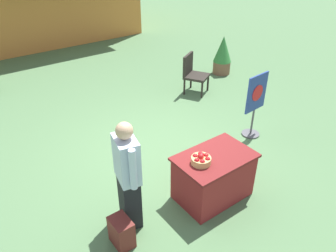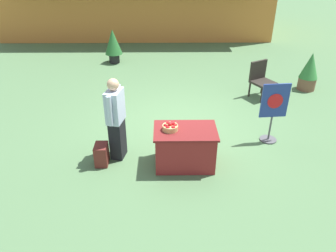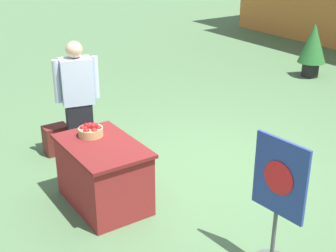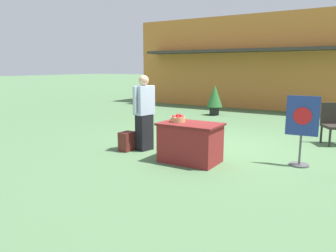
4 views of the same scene
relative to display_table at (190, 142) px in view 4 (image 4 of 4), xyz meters
The scene contains 9 objects.
ground_plane 1.53m from the display_table, 92.09° to the left, with size 120.00×120.00×0.00m, color #4C7047.
storefront_building 11.33m from the display_table, 98.05° to the left, with size 11.49×5.85×4.06m.
display_table is the anchor object (origin of this frame).
apple_basket 0.53m from the display_table, behind, with size 0.29×0.29×0.16m.
person_visitor 1.42m from the display_table, 167.35° to the left, with size 0.35×0.60×1.66m.
backpack 1.61m from the display_table, behind, with size 0.24×0.34×0.42m.
poster_board 2.08m from the display_table, 24.36° to the left, with size 0.58×0.36×1.32m.
patio_chair 3.87m from the display_table, 54.59° to the left, with size 0.75×0.75×0.99m.
potted_plant_far_left 6.47m from the display_table, 109.45° to the left, with size 0.60×0.60×1.17m.
Camera 4 is at (2.93, -7.00, 1.84)m, focal length 35.00 mm.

